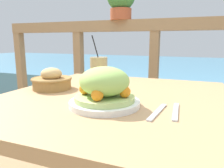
{
  "coord_description": "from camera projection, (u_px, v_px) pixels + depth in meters",
  "views": [
    {
      "loc": [
        0.33,
        -0.83,
        0.96
      ],
      "look_at": [
        0.02,
        -0.05,
        0.79
      ],
      "focal_mm": 35.0,
      "sensor_mm": 36.0,
      "label": 1
    }
  ],
  "objects": [
    {
      "name": "drink_glass",
      "position": [
        99.0,
        73.0,
        1.02
      ],
      "size": [
        0.08,
        0.08,
        0.25
      ],
      "color": "tan",
      "rests_on": "patio_table"
    },
    {
      "name": "orange_near_basket",
      "position": [
        95.0,
        75.0,
        1.25
      ],
      "size": [
        0.07,
        0.07,
        0.07
      ],
      "color": "orange",
      "rests_on": "patio_table"
    },
    {
      "name": "railing_fence",
      "position": [
        154.0,
        65.0,
        1.73
      ],
      "size": [
        2.8,
        0.08,
        1.12
      ],
      "color": "#937551",
      "rests_on": "ground_plane"
    },
    {
      "name": "knife",
      "position": [
        176.0,
        111.0,
        0.71
      ],
      "size": [
        0.03,
        0.18,
        0.0
      ],
      "color": "silver",
      "rests_on": "patio_table"
    },
    {
      "name": "bread_basket",
      "position": [
        52.0,
        81.0,
        1.04
      ],
      "size": [
        0.19,
        0.19,
        0.1
      ],
      "color": "olive",
      "rests_on": "patio_table"
    },
    {
      "name": "salad_plate",
      "position": [
        104.0,
        89.0,
        0.76
      ],
      "size": [
        0.25,
        0.25,
        0.14
      ],
      "color": "white",
      "rests_on": "patio_table"
    },
    {
      "name": "patio_table",
      "position": [
        113.0,
        118.0,
        0.94
      ],
      "size": [
        0.92,
        0.97,
        0.73
      ],
      "color": "tan",
      "rests_on": "ground_plane"
    },
    {
      "name": "sea_backdrop",
      "position": [
        178.0,
        78.0,
        4.11
      ],
      "size": [
        12.0,
        4.0,
        0.52
      ],
      "color": "teal",
      "rests_on": "ground_plane"
    },
    {
      "name": "fork",
      "position": [
        157.0,
        112.0,
        0.7
      ],
      "size": [
        0.03,
        0.18,
        0.0
      ],
      "color": "silver",
      "rests_on": "patio_table"
    }
  ]
}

